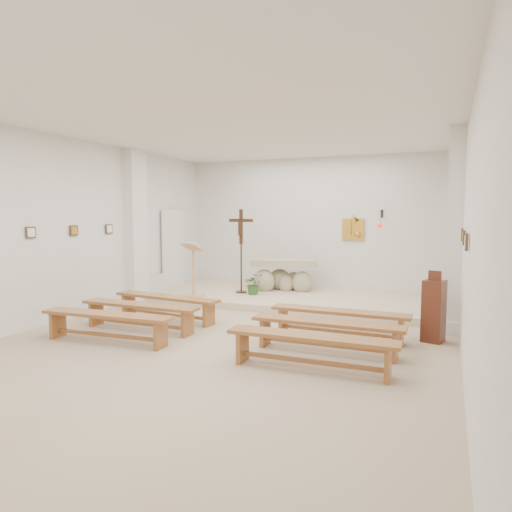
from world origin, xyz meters
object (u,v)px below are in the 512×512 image
at_px(donation_pedestal, 434,311).
at_px(bench_right_front, 339,317).
at_px(lectern, 193,270).
at_px(bench_left_second, 140,310).
at_px(bench_left_front, 167,302).
at_px(bench_right_third, 311,344).
at_px(bench_right_second, 327,329).
at_px(crucifix_stand, 241,245).
at_px(bench_left_third, 107,321).
at_px(altar, 284,277).

relative_size(donation_pedestal, bench_right_front, 0.51).
relative_size(lectern, bench_left_second, 0.56).
distance_m(lectern, bench_left_front, 1.74).
height_order(donation_pedestal, bench_left_front, donation_pedestal).
distance_m(bench_right_front, bench_left_second, 3.45).
bearing_deg(bench_right_front, bench_right_third, -89.66).
distance_m(bench_right_second, bench_right_third, 0.83).
bearing_deg(crucifix_stand, bench_right_front, -42.25).
relative_size(donation_pedestal, bench_left_front, 0.50).
distance_m(lectern, bench_left_third, 3.36).
bearing_deg(bench_right_front, bench_left_front, -179.66).
bearing_deg(bench_right_third, bench_right_front, 89.04).
relative_size(bench_left_front, bench_right_third, 1.01).
distance_m(donation_pedestal, bench_right_third, 2.53).
height_order(altar, lectern, lectern).
height_order(crucifix_stand, donation_pedestal, crucifix_stand).
distance_m(donation_pedestal, bench_right_second, 1.90).
distance_m(bench_left_front, bench_right_third, 3.74).
bearing_deg(lectern, bench_left_second, -70.20).
bearing_deg(bench_right_second, altar, 116.99).
height_order(lectern, bench_left_third, lectern).
distance_m(altar, bench_right_front, 3.96).
height_order(lectern, bench_left_second, lectern).
bearing_deg(lectern, donation_pedestal, -2.34).
distance_m(altar, bench_right_second, 4.68).
height_order(lectern, bench_right_front, lectern).
relative_size(crucifix_stand, bench_left_front, 0.88).
xyz_separation_m(lectern, bench_right_third, (3.73, -3.31, -0.41)).
distance_m(altar, lectern, 2.34).
distance_m(bench_left_second, bench_right_third, 3.45).
bearing_deg(bench_right_third, bench_left_third, 179.04).
xyz_separation_m(bench_left_front, bench_right_front, (3.35, 0.00, 0.00)).
height_order(donation_pedestal, bench_left_second, donation_pedestal).
height_order(lectern, bench_left_front, lectern).
height_order(bench_left_front, bench_right_front, same).
bearing_deg(bench_right_front, altar, 123.11).
xyz_separation_m(altar, lectern, (-1.59, -1.69, 0.30)).
distance_m(donation_pedestal, bench_right_front, 1.49).
relative_size(crucifix_stand, bench_left_third, 0.88).
xyz_separation_m(lectern, crucifix_stand, (0.78, 0.93, 0.54)).
distance_m(bench_right_front, bench_left_third, 3.74).
bearing_deg(donation_pedestal, crucifix_stand, 170.25).
height_order(bench_right_front, bench_right_second, same).
xyz_separation_m(bench_left_third, bench_right_third, (3.35, -0.00, 0.00)).
relative_size(bench_left_second, bench_left_third, 0.99).
bearing_deg(bench_right_third, lectern, 137.51).
distance_m(crucifix_stand, bench_left_second, 3.56).
height_order(bench_left_second, bench_right_third, same).
height_order(bench_left_front, bench_right_second, same).
height_order(altar, bench_right_third, altar).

